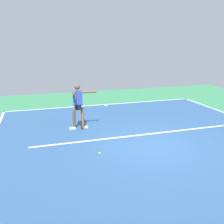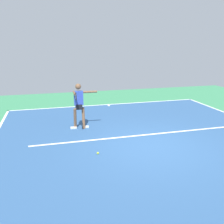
{
  "view_description": "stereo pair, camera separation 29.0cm",
  "coord_description": "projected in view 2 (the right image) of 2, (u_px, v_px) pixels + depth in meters",
  "views": [
    {
      "loc": [
        3.37,
        6.62,
        3.17
      ],
      "look_at": [
        1.0,
        -1.17,
        0.9
      ],
      "focal_mm": 39.13,
      "sensor_mm": 36.0,
      "label": 1
    },
    {
      "loc": [
        3.1,
        6.7,
        3.17
      ],
      "look_at": [
        1.0,
        -1.17,
        0.9
      ],
      "focal_mm": 39.13,
      "sensor_mm": 36.0,
      "label": 2
    }
  ],
  "objects": [
    {
      "name": "court_line_centre_mark",
      "position": [
        109.0,
        105.0,
        13.08
      ],
      "size": [
        0.1,
        0.3,
        0.01
      ],
      "primitive_type": "cube",
      "color": "white",
      "rests_on": "ground_plane"
    },
    {
      "name": "tennis_ball_by_sideline",
      "position": [
        98.0,
        153.0,
        7.28
      ],
      "size": [
        0.07,
        0.07,
        0.07
      ],
      "primitive_type": "sphere",
      "color": "#CCE033",
      "rests_on": "ground_plane"
    },
    {
      "name": "court_line_service",
      "position": [
        140.0,
        135.0,
        8.78
      ],
      "size": [
        7.67,
        0.1,
        0.01
      ],
      "primitive_type": "cube",
      "color": "white",
      "rests_on": "ground_plane"
    },
    {
      "name": "court_line_baseline_near",
      "position": [
        108.0,
        105.0,
        13.26
      ],
      "size": [
        10.22,
        0.1,
        0.01
      ],
      "primitive_type": "cube",
      "color": "white",
      "rests_on": "ground_plane"
    },
    {
      "name": "ground_plane",
      "position": [
        151.0,
        146.0,
        7.86
      ],
      "size": [
        19.74,
        19.74,
        0.0
      ],
      "primitive_type": "plane",
      "color": "#388456"
    },
    {
      "name": "court_surface",
      "position": [
        151.0,
        146.0,
        7.86
      ],
      "size": [
        10.22,
        11.71,
        0.0
      ],
      "primitive_type": "cube",
      "color": "#2D5484",
      "rests_on": "ground_plane"
    },
    {
      "name": "tennis_player",
      "position": [
        79.0,
        103.0,
        9.24
      ],
      "size": [
        1.07,
        1.17,
        1.76
      ],
      "rotation": [
        0.0,
        0.0,
        -0.03
      ],
      "color": "brown",
      "rests_on": "ground_plane"
    }
  ]
}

